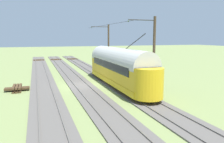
{
  "coord_description": "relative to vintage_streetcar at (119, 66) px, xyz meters",
  "views": [
    {
      "loc": [
        4.71,
        24.13,
        5.45
      ],
      "look_at": [
        -3.58,
        0.39,
        1.54
      ],
      "focal_mm": 35.25,
      "sensor_mm": 36.0,
      "label": 1
    }
  ],
  "objects": [
    {
      "name": "ground_plane",
      "position": [
        4.0,
        -1.41,
        -2.25
      ],
      "size": [
        220.0,
        220.0,
        0.0
      ],
      "primitive_type": "plane",
      "color": "olive"
    },
    {
      "name": "track_streetcar_siding",
      "position": [
        -0.0,
        -1.73,
        -2.2
      ],
      "size": [
        2.8,
        80.0,
        0.18
      ],
      "color": "#56514C",
      "rests_on": "ground"
    },
    {
      "name": "catenary_pole_foreground",
      "position": [
        -2.84,
        -12.35,
        1.7
      ],
      "size": [
        3.15,
        0.28,
        7.56
      ],
      "color": "#423323",
      "rests_on": "ground"
    },
    {
      "name": "spare_tie_stack",
      "position": [
        10.66,
        -1.28,
        -1.98
      ],
      "size": [
        2.4,
        2.4,
        0.54
      ],
      "color": "#47331E",
      "rests_on": "ground"
    },
    {
      "name": "catenary_pole_mid_near",
      "position": [
        -2.84,
        2.61,
        1.7
      ],
      "size": [
        3.15,
        0.28,
        7.56
      ],
      "color": "#423323",
      "rests_on": "ground"
    },
    {
      "name": "track_third_siding",
      "position": [
        8.0,
        -1.73,
        -2.2
      ],
      "size": [
        2.8,
        80.0,
        0.18
      ],
      "color": "#56514C",
      "rests_on": "ground"
    },
    {
      "name": "overhead_wire_run",
      "position": [
        -0.13,
        -5.54,
        4.77
      ],
      "size": [
        2.94,
        18.96,
        0.18
      ],
      "color": "black",
      "rests_on": "ground"
    },
    {
      "name": "switch_stand",
      "position": [
        -1.5,
        -13.27,
        -1.55
      ],
      "size": [
        0.5,
        0.3,
        1.24
      ],
      "color": "black",
      "rests_on": "ground"
    },
    {
      "name": "track_adjacent_siding",
      "position": [
        4.0,
        -1.73,
        -2.2
      ],
      "size": [
        2.8,
        80.0,
        0.18
      ],
      "color": "#56514C",
      "rests_on": "ground"
    },
    {
      "name": "vintage_streetcar",
      "position": [
        0.0,
        0.0,
        0.0
      ],
      "size": [
        2.65,
        16.29,
        5.62
      ],
      "color": "gold",
      "rests_on": "ground"
    }
  ]
}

